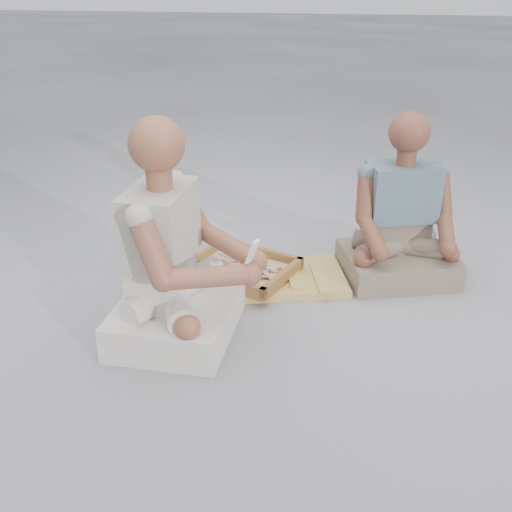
% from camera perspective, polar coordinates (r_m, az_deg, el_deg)
% --- Properties ---
extents(ground, '(60.00, 60.00, 0.00)m').
position_cam_1_polar(ground, '(2.52, -0.63, -7.43)').
color(ground, '#9A9B9F').
rests_on(ground, ground).
extents(carved_panel, '(0.74, 0.61, 0.04)m').
position_cam_1_polar(carved_panel, '(2.90, 2.51, -2.20)').
color(carved_panel, '#AB8C42').
rests_on(carved_panel, ground).
extents(tool_tray, '(0.60, 0.53, 0.07)m').
position_cam_1_polar(tool_tray, '(2.89, -1.50, -1.29)').
color(tool_tray, brown).
rests_on(tool_tray, carved_panel).
extents(chisel_0, '(0.18, 0.15, 0.02)m').
position_cam_1_polar(chisel_0, '(2.96, -1.83, -0.37)').
color(chisel_0, silver).
rests_on(chisel_0, tool_tray).
extents(chisel_1, '(0.20, 0.12, 0.02)m').
position_cam_1_polar(chisel_1, '(2.87, 1.31, -1.32)').
color(chisel_1, silver).
rests_on(chisel_1, tool_tray).
extents(chisel_2, '(0.22, 0.07, 0.02)m').
position_cam_1_polar(chisel_2, '(2.79, 1.69, -2.00)').
color(chisel_2, silver).
rests_on(chisel_2, tool_tray).
extents(chisel_3, '(0.19, 0.14, 0.02)m').
position_cam_1_polar(chisel_3, '(2.88, 0.12, -1.00)').
color(chisel_3, silver).
rests_on(chisel_3, tool_tray).
extents(chisel_4, '(0.22, 0.05, 0.02)m').
position_cam_1_polar(chisel_4, '(2.77, 1.54, -2.09)').
color(chisel_4, silver).
rests_on(chisel_4, tool_tray).
extents(chisel_5, '(0.20, 0.12, 0.02)m').
position_cam_1_polar(chisel_5, '(2.94, -1.50, -0.69)').
color(chisel_5, silver).
rests_on(chisel_5, tool_tray).
extents(chisel_6, '(0.16, 0.18, 0.02)m').
position_cam_1_polar(chisel_6, '(2.86, 1.58, -1.38)').
color(chisel_6, silver).
rests_on(chisel_6, tool_tray).
extents(chisel_7, '(0.21, 0.11, 0.02)m').
position_cam_1_polar(chisel_7, '(2.77, -2.23, -2.16)').
color(chisel_7, silver).
rests_on(chisel_7, tool_tray).
extents(chisel_8, '(0.16, 0.18, 0.02)m').
position_cam_1_polar(chisel_8, '(2.83, -0.06, -1.81)').
color(chisel_8, silver).
rests_on(chisel_8, tool_tray).
extents(chisel_9, '(0.16, 0.18, 0.02)m').
position_cam_1_polar(chisel_9, '(2.80, 1.10, -1.85)').
color(chisel_9, silver).
rests_on(chisel_9, tool_tray).
extents(wood_chip_0, '(0.02, 0.02, 0.00)m').
position_cam_1_polar(wood_chip_0, '(3.28, -3.16, 0.88)').
color(wood_chip_0, tan).
rests_on(wood_chip_0, ground).
extents(wood_chip_1, '(0.02, 0.02, 0.00)m').
position_cam_1_polar(wood_chip_1, '(2.78, 3.54, -4.04)').
color(wood_chip_1, tan).
rests_on(wood_chip_1, ground).
extents(wood_chip_2, '(0.02, 0.02, 0.00)m').
position_cam_1_polar(wood_chip_2, '(2.91, 2.71, -2.58)').
color(wood_chip_2, tan).
rests_on(wood_chip_2, ground).
extents(wood_chip_3, '(0.02, 0.02, 0.00)m').
position_cam_1_polar(wood_chip_3, '(2.96, -7.64, -2.22)').
color(wood_chip_3, tan).
rests_on(wood_chip_3, ground).
extents(wood_chip_4, '(0.02, 0.02, 0.00)m').
position_cam_1_polar(wood_chip_4, '(3.24, -3.87, 0.47)').
color(wood_chip_4, tan).
rests_on(wood_chip_4, ground).
extents(wood_chip_5, '(0.02, 0.02, 0.00)m').
position_cam_1_polar(wood_chip_5, '(2.88, -0.62, -2.78)').
color(wood_chip_5, tan).
rests_on(wood_chip_5, ground).
extents(wood_chip_6, '(0.02, 0.02, 0.00)m').
position_cam_1_polar(wood_chip_6, '(2.78, -6.94, -4.16)').
color(wood_chip_6, tan).
rests_on(wood_chip_6, ground).
extents(wood_chip_7, '(0.02, 0.02, 0.00)m').
position_cam_1_polar(wood_chip_7, '(3.07, -7.44, -1.20)').
color(wood_chip_7, tan).
rests_on(wood_chip_7, ground).
extents(wood_chip_8, '(0.02, 0.02, 0.00)m').
position_cam_1_polar(wood_chip_8, '(2.74, -0.63, -4.43)').
color(wood_chip_8, tan).
rests_on(wood_chip_8, ground).
extents(wood_chip_9, '(0.02, 0.02, 0.00)m').
position_cam_1_polar(wood_chip_9, '(3.27, -1.53, 0.82)').
color(wood_chip_9, tan).
rests_on(wood_chip_9, ground).
extents(wood_chip_10, '(0.02, 0.02, 0.00)m').
position_cam_1_polar(wood_chip_10, '(2.99, -3.45, -1.73)').
color(wood_chip_10, tan).
rests_on(wood_chip_10, ground).
extents(wood_chip_11, '(0.02, 0.02, 0.00)m').
position_cam_1_polar(wood_chip_11, '(2.79, -1.48, -3.81)').
color(wood_chip_11, tan).
rests_on(wood_chip_11, ground).
extents(craftsman, '(0.63, 0.62, 0.93)m').
position_cam_1_polar(craftsman, '(2.39, -8.19, -0.92)').
color(craftsman, silver).
rests_on(craftsman, ground).
extents(companion, '(0.66, 0.60, 0.84)m').
position_cam_1_polar(companion, '(2.94, 14.24, 2.97)').
color(companion, '#7B6958').
rests_on(companion, ground).
extents(mobile_phone, '(0.05, 0.05, 0.10)m').
position_cam_1_polar(mobile_phone, '(2.19, -0.38, 0.45)').
color(mobile_phone, white).
rests_on(mobile_phone, craftsman).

